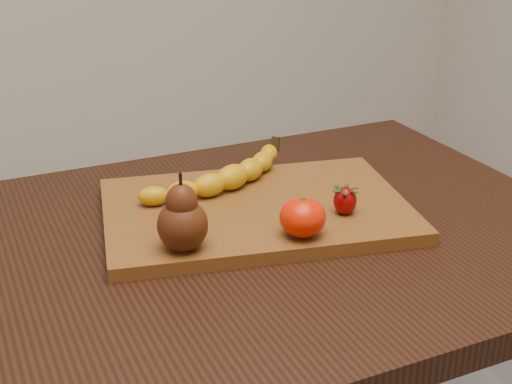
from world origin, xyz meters
name	(u,v)px	position (x,y,z in m)	size (l,w,h in m)	color
table	(244,291)	(0.00, 0.00, 0.66)	(1.00, 0.70, 0.76)	black
cutting_board	(256,210)	(0.04, 0.04, 0.77)	(0.45, 0.30, 0.02)	brown
banana	(232,177)	(0.03, 0.11, 0.80)	(0.25, 0.07, 0.04)	#D5A00A
pear	(182,212)	(-0.10, -0.04, 0.83)	(0.07, 0.07, 0.11)	#4E210C
mandarin	(303,217)	(0.05, -0.08, 0.81)	(0.06, 0.06, 0.05)	red
strawberry	(345,200)	(0.14, -0.04, 0.80)	(0.03, 0.03, 0.04)	#860304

